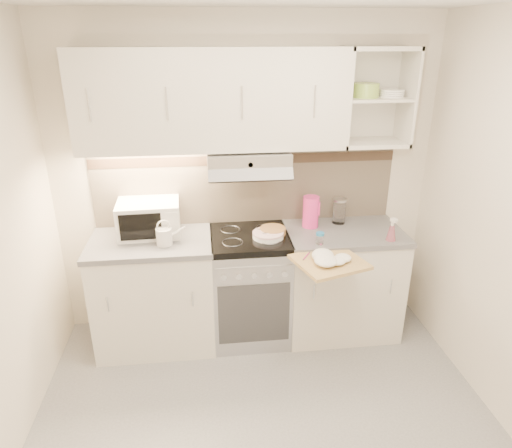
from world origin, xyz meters
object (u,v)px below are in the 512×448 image
at_px(glass_jar, 339,211).
at_px(spray_bottle, 392,231).
at_px(pink_pitcher, 311,212).
at_px(microwave, 149,218).
at_px(watering_can, 165,236).
at_px(electric_range, 250,286).
at_px(plate_stack, 268,235).
at_px(cutting_board, 329,262).

height_order(glass_jar, spray_bottle, glass_jar).
bearing_deg(pink_pitcher, spray_bottle, -16.05).
bearing_deg(microwave, spray_bottle, -12.77).
bearing_deg(watering_can, microwave, 105.26).
distance_m(microwave, watering_can, 0.25).
xyz_separation_m(pink_pitcher, spray_bottle, (0.54, -0.33, -0.05)).
distance_m(electric_range, pink_pitcher, 0.77).
bearing_deg(electric_range, microwave, 171.32).
bearing_deg(pink_pitcher, watering_can, -154.25).
height_order(plate_stack, cutting_board, plate_stack).
xyz_separation_m(microwave, glass_jar, (1.51, 0.04, -0.03)).
xyz_separation_m(watering_can, cutting_board, (1.13, -0.37, -0.10)).
relative_size(electric_range, spray_bottle, 4.69).
bearing_deg(plate_stack, cutting_board, -47.03).
distance_m(microwave, pink_pitcher, 1.26).
bearing_deg(spray_bottle, watering_can, 154.91).
bearing_deg(spray_bottle, electric_range, 147.27).
distance_m(electric_range, plate_stack, 0.49).
bearing_deg(microwave, cutting_board, -26.69).
bearing_deg(microwave, pink_pitcher, -2.45).
bearing_deg(spray_bottle, cutting_board, -176.50).
distance_m(electric_range, watering_can, 0.82).
xyz_separation_m(electric_range, spray_bottle, (1.04, -0.22, 0.52)).
xyz_separation_m(watering_can, glass_jar, (1.38, 0.25, 0.04)).
bearing_deg(pink_pitcher, cutting_board, -74.04).
height_order(glass_jar, cutting_board, glass_jar).
xyz_separation_m(electric_range, cutting_board, (0.51, -0.46, 0.42)).
bearing_deg(cutting_board, pink_pitcher, 72.87).
bearing_deg(pink_pitcher, plate_stack, -139.29).
height_order(electric_range, cutting_board, electric_range).
relative_size(watering_can, glass_jar, 1.08).
height_order(watering_can, cutting_board, watering_can).
relative_size(microwave, spray_bottle, 2.47).
distance_m(microwave, plate_stack, 0.92).
bearing_deg(glass_jar, cutting_board, -111.34).
bearing_deg(pink_pitcher, electric_range, -152.06).
distance_m(watering_can, pink_pitcher, 1.15).
xyz_separation_m(plate_stack, spray_bottle, (0.90, -0.16, 0.05)).
xyz_separation_m(pink_pitcher, cutting_board, (0.00, -0.57, -0.15)).
relative_size(plate_stack, glass_jar, 1.13).
bearing_deg(electric_range, watering_can, -171.52).
bearing_deg(electric_range, plate_stack, -24.87).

